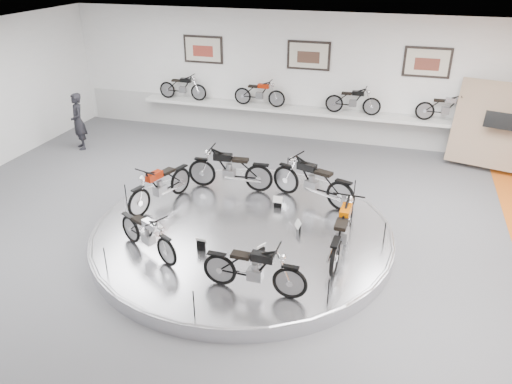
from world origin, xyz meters
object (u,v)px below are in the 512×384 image
(bike_b, at_px, (230,169))
(visitor, at_px, (78,121))
(bike_a, at_px, (313,181))
(bike_e, at_px, (254,269))
(bike_c, at_px, (160,185))
(shelf, at_px, (304,111))
(display_platform, at_px, (243,233))
(bike_d, at_px, (147,233))
(bike_f, at_px, (343,230))

(bike_b, distance_m, visitor, 6.01)
(bike_b, bearing_deg, bike_a, 173.24)
(bike_e, bearing_deg, bike_c, 141.34)
(shelf, distance_m, bike_e, 8.48)
(display_platform, distance_m, bike_d, 2.15)
(bike_c, bearing_deg, visitor, -109.83)
(bike_e, xyz_separation_m, bike_f, (1.29, 1.63, 0.07))
(bike_a, xyz_separation_m, visitor, (-7.74, 2.11, 0.04))
(bike_e, bearing_deg, bike_f, 52.66)
(display_platform, height_order, bike_e, bike_e)
(shelf, height_order, visitor, visitor)
(bike_e, bearing_deg, display_platform, 114.40)
(shelf, bearing_deg, bike_d, -100.46)
(bike_c, height_order, visitor, visitor)
(bike_b, height_order, bike_d, bike_b)
(bike_b, height_order, bike_f, bike_f)
(display_platform, xyz_separation_m, bike_f, (2.17, -0.40, 0.69))
(bike_e, distance_m, visitor, 9.41)
(bike_c, bearing_deg, bike_f, 95.29)
(bike_d, bearing_deg, bike_a, 76.91)
(display_platform, bearing_deg, bike_c, 167.55)
(bike_f, bearing_deg, bike_a, 27.99)
(bike_c, height_order, bike_e, bike_c)
(shelf, xyz_separation_m, bike_d, (-1.45, -7.87, -0.26))
(bike_a, xyz_separation_m, bike_c, (-3.33, -1.16, -0.04))
(shelf, relative_size, bike_f, 5.96)
(display_platform, bearing_deg, bike_d, -134.74)
(bike_c, distance_m, bike_f, 4.39)
(bike_d, bearing_deg, bike_e, 13.70)
(bike_f, height_order, visitor, visitor)
(bike_a, xyz_separation_m, bike_f, (0.98, -2.04, -0.00))
(shelf, distance_m, bike_c, 6.30)
(display_platform, xyz_separation_m, bike_a, (1.19, 1.64, 0.69))
(display_platform, height_order, bike_f, bike_f)
(bike_d, height_order, visitor, visitor)
(shelf, bearing_deg, visitor, -157.91)
(shelf, bearing_deg, display_platform, -90.00)
(display_platform, height_order, shelf, shelf)
(bike_c, relative_size, visitor, 0.98)
(shelf, relative_size, bike_e, 6.88)
(bike_c, height_order, bike_f, bike_f)
(bike_d, relative_size, bike_e, 0.94)
(bike_a, xyz_separation_m, bike_e, (-0.31, -3.67, -0.07))
(bike_b, xyz_separation_m, bike_d, (-0.57, -3.21, -0.09))
(shelf, relative_size, bike_a, 5.96)
(shelf, relative_size, visitor, 6.26)
(bike_a, xyz_separation_m, bike_b, (-2.07, 0.10, -0.01))
(bike_a, height_order, bike_d, bike_a)
(shelf, height_order, bike_f, bike_f)
(bike_d, distance_m, bike_f, 3.77)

